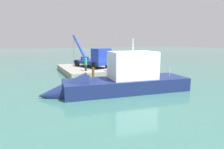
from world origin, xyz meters
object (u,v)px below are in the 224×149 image
salvaged_car (122,74)px  moored_yacht (109,86)px  crane_truck (95,58)px  dock_worker (86,64)px

salvaged_car → moored_yacht: moored_yacht is taller
crane_truck → dock_worker: (2.38, -2.16, -0.48)m
moored_yacht → dock_worker: bearing=177.2°
crane_truck → salvaged_car: size_ratio=2.07×
dock_worker → salvaged_car: bearing=48.4°
dock_worker → moored_yacht: moored_yacht is taller
dock_worker → moored_yacht: size_ratio=0.12×
crane_truck → moored_yacht: 11.42m
crane_truck → salvaged_car: bearing=14.7°
crane_truck → salvaged_car: (5.62, 1.47, -1.51)m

